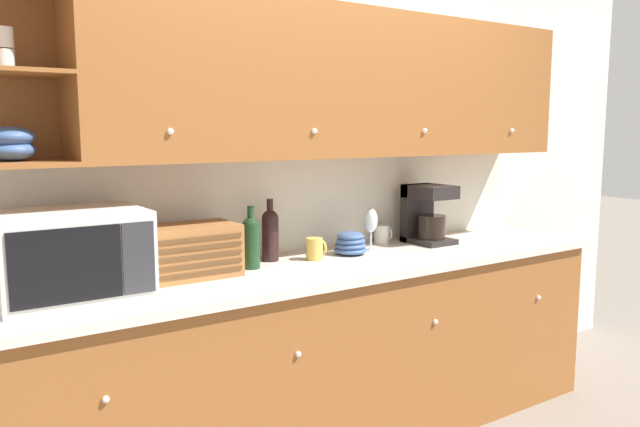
{
  "coord_description": "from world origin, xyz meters",
  "views": [
    {
      "loc": [
        -1.72,
        -2.78,
        1.58
      ],
      "look_at": [
        0.0,
        -0.23,
        1.16
      ],
      "focal_mm": 35.0,
      "sensor_mm": 36.0,
      "label": 1
    }
  ],
  "objects": [
    {
      "name": "ground_plane",
      "position": [
        0.0,
        0.0,
        0.0
      ],
      "size": [
        24.0,
        24.0,
        0.0
      ],
      "primitive_type": "plane",
      "color": "slate"
    },
    {
      "name": "wall_back",
      "position": [
        0.0,
        0.03,
        1.3
      ],
      "size": [
        5.57,
        0.06,
        2.6
      ],
      "color": "silver",
      "rests_on": "ground_plane"
    },
    {
      "name": "counter_unit",
      "position": [
        0.0,
        -0.32,
        0.47
      ],
      "size": [
        3.19,
        0.68,
        0.93
      ],
      "color": "#935628",
      "rests_on": "ground_plane"
    },
    {
      "name": "backsplash_panel",
      "position": [
        0.0,
        -0.01,
        1.19
      ],
      "size": [
        3.17,
        0.01,
        0.51
      ],
      "color": "silver",
      "rests_on": "counter_unit"
    },
    {
      "name": "upper_cabinets",
      "position": [
        0.17,
        -0.19,
        1.8
      ],
      "size": [
        3.17,
        0.39,
        0.73
      ],
      "color": "#935628",
      "rests_on": "backsplash_panel"
    },
    {
      "name": "microwave",
      "position": [
        -1.2,
        -0.3,
        1.1
      ],
      "size": [
        0.54,
        0.43,
        0.34
      ],
      "color": "silver",
      "rests_on": "counter_unit"
    },
    {
      "name": "bread_box",
      "position": [
        -0.7,
        -0.23,
        1.05
      ],
      "size": [
        0.41,
        0.26,
        0.23
      ],
      "color": "#996033",
      "rests_on": "counter_unit"
    },
    {
      "name": "second_wine_bottle",
      "position": [
        -0.39,
        -0.24,
        1.07
      ],
      "size": [
        0.08,
        0.08,
        0.29
      ],
      "color": "#19381E",
      "rests_on": "counter_unit"
    },
    {
      "name": "wine_bottle",
      "position": [
        -0.24,
        -0.14,
        1.07
      ],
      "size": [
        0.08,
        0.08,
        0.31
      ],
      "color": "black",
      "rests_on": "counter_unit"
    },
    {
      "name": "mug",
      "position": [
        -0.04,
        -0.24,
        0.99
      ],
      "size": [
        0.1,
        0.08,
        0.11
      ],
      "color": "gold",
      "rests_on": "counter_unit"
    },
    {
      "name": "bowl_stack_on_counter",
      "position": [
        0.19,
        -0.23,
        0.99
      ],
      "size": [
        0.17,
        0.17,
        0.12
      ],
      "color": "#3D5B93",
      "rests_on": "counter_unit"
    },
    {
      "name": "wine_glass",
      "position": [
        0.34,
        -0.2,
        1.09
      ],
      "size": [
        0.07,
        0.07,
        0.23
      ],
      "color": "silver",
      "rests_on": "counter_unit"
    },
    {
      "name": "mug_blue_second",
      "position": [
        0.52,
        -0.09,
        0.99
      ],
      "size": [
        0.1,
        0.08,
        0.11
      ],
      "color": "silver",
      "rests_on": "counter_unit"
    },
    {
      "name": "coffee_maker",
      "position": [
        0.75,
        -0.2,
        1.1
      ],
      "size": [
        0.21,
        0.26,
        0.33
      ],
      "color": "black",
      "rests_on": "counter_unit"
    }
  ]
}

